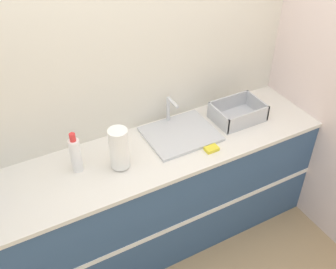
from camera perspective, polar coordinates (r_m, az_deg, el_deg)
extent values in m
plane|color=tan|center=(3.09, 0.79, -18.37)|extent=(12.00, 12.00, 0.00)
cube|color=beige|center=(2.61, -5.67, 8.60)|extent=(4.83, 0.06, 2.60)
cube|color=silver|center=(3.04, 19.51, 10.95)|extent=(0.06, 2.59, 2.60)
cube|color=#33517A|center=(2.91, -2.00, -9.34)|extent=(2.43, 0.59, 0.86)
cube|color=white|center=(2.74, 0.82, -13.27)|extent=(2.43, 0.01, 0.04)
cube|color=silver|center=(2.61, -2.21, -2.63)|extent=(2.46, 0.62, 0.03)
cube|color=silver|center=(2.72, 1.82, 0.09)|extent=(0.48, 0.40, 0.02)
cylinder|color=silver|center=(2.79, 0.02, 3.74)|extent=(0.02, 0.02, 0.19)
cylinder|color=silver|center=(2.69, 0.70, 4.68)|extent=(0.02, 0.13, 0.02)
cylinder|color=#4C4C51|center=(2.50, -6.87, -4.48)|extent=(0.09, 0.09, 0.01)
cylinder|color=white|center=(2.40, -7.11, -2.00)|extent=(0.12, 0.12, 0.27)
cube|color=#B7BABF|center=(2.92, 9.98, 2.37)|extent=(0.36, 0.26, 0.01)
cube|color=#B7BABF|center=(2.81, 11.60, 2.13)|extent=(0.36, 0.01, 0.11)
cube|color=#B7BABF|center=(2.97, 8.70, 4.58)|extent=(0.36, 0.01, 0.11)
cube|color=#B7BABF|center=(2.80, 7.28, 2.47)|extent=(0.01, 0.26, 0.11)
cube|color=#B7BABF|center=(2.99, 12.78, 4.24)|extent=(0.01, 0.26, 0.11)
cylinder|color=white|center=(2.45, -13.23, -2.97)|extent=(0.07, 0.07, 0.23)
cylinder|color=red|center=(2.36, -13.70, -0.40)|extent=(0.04, 0.04, 0.05)
cube|color=yellow|center=(2.61, 6.34, -2.08)|extent=(0.09, 0.06, 0.02)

